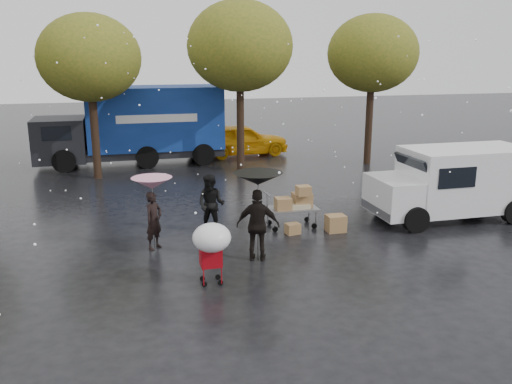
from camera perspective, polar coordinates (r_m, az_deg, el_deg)
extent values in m
plane|color=black|center=(13.80, -2.54, -6.92)|extent=(90.00, 90.00, 0.00)
imported|color=black|center=(14.43, -10.71, -2.97)|extent=(0.65, 0.66, 1.53)
imported|color=black|center=(15.38, -4.74, -1.32)|extent=(1.04, 0.97, 1.70)
imported|color=black|center=(13.35, 0.21, -3.52)|extent=(1.15, 0.76, 1.82)
cylinder|color=#4C4C4C|center=(14.39, -10.73, -2.51)|extent=(0.02, 0.02, 1.77)
cone|color=#E85F98|center=(14.16, -10.90, 0.92)|extent=(1.05, 1.05, 0.30)
sphere|color=#4C4C4C|center=(14.15, -10.91, 1.04)|extent=(0.06, 0.06, 0.06)
cylinder|color=#4C4C4C|center=(13.31, 0.21, -2.97)|extent=(0.02, 0.02, 2.09)
cone|color=black|center=(13.03, 0.21, 1.40)|extent=(1.21, 1.21, 0.30)
sphere|color=#4C4C4C|center=(13.02, 0.21, 1.53)|extent=(0.06, 0.06, 0.06)
cube|color=slate|center=(15.99, 3.78, -1.80)|extent=(1.50, 0.80, 0.08)
cylinder|color=slate|center=(15.71, 1.19, -1.12)|extent=(0.04, 0.04, 0.60)
cube|color=brown|center=(16.12, 4.87, -0.80)|extent=(0.55, 0.45, 0.40)
cube|color=brown|center=(15.75, 2.87, -1.23)|extent=(0.45, 0.40, 0.35)
cube|color=brown|center=(15.79, 5.02, 0.15)|extent=(0.40, 0.35, 0.28)
cube|color=tan|center=(15.97, 3.95, -1.45)|extent=(0.90, 0.55, 0.12)
cylinder|color=black|center=(15.66, 2.02, -3.93)|extent=(0.16, 0.05, 0.16)
cylinder|color=black|center=(16.25, 1.39, -3.23)|extent=(0.16, 0.05, 0.16)
cylinder|color=black|center=(16.03, 6.15, -3.57)|extent=(0.16, 0.05, 0.16)
cylinder|color=black|center=(16.60, 5.38, -2.90)|extent=(0.16, 0.05, 0.16)
cube|color=#A30912|center=(12.16, -4.78, -6.73)|extent=(0.47, 0.41, 0.45)
cylinder|color=#A30912|center=(11.85, -4.67, -5.40)|extent=(0.42, 0.02, 0.02)
cylinder|color=#4C4C4C|center=(11.88, -4.66, -5.71)|extent=(0.02, 0.02, 0.60)
ellipsoid|color=white|center=(11.81, -4.68, -4.80)|extent=(0.84, 0.84, 0.63)
cylinder|color=black|center=(12.22, -5.44, -9.65)|extent=(0.12, 0.04, 0.12)
cylinder|color=black|center=(12.51, -5.67, -9.06)|extent=(0.12, 0.04, 0.12)
cylinder|color=black|center=(12.27, -3.76, -9.50)|extent=(0.12, 0.04, 0.12)
cylinder|color=black|center=(12.56, -4.03, -8.91)|extent=(0.12, 0.04, 0.12)
cube|color=white|center=(17.94, 21.18, 1.36)|extent=(3.80, 2.00, 1.90)
cube|color=white|center=(16.77, 14.35, -0.39)|extent=(1.20, 1.95, 1.10)
cube|color=black|center=(16.84, 16.18, 2.53)|extent=(0.37, 1.70, 0.67)
cube|color=slate|center=(16.62, 12.59, -1.84)|extent=(0.12, 1.90, 0.25)
cylinder|color=black|center=(16.20, 16.46, -2.79)|extent=(0.76, 0.28, 0.76)
cylinder|color=black|center=(17.79, 13.37, -1.04)|extent=(0.76, 0.28, 0.76)
cylinder|color=black|center=(19.52, 22.00, -0.33)|extent=(0.76, 0.28, 0.76)
cube|color=navy|center=(25.39, -10.57, 7.71)|extent=(6.00, 2.50, 2.80)
cube|color=black|center=(25.57, -19.94, 5.21)|extent=(2.20, 2.40, 1.90)
cube|color=black|center=(25.57, -12.65, 4.14)|extent=(8.00, 2.30, 0.35)
cube|color=white|center=(24.13, -10.36, 7.61)|extent=(3.50, 0.03, 0.35)
cylinder|color=black|center=(24.55, -19.55, 3.10)|extent=(1.00, 0.30, 1.00)
cylinder|color=black|center=(26.81, -19.16, 4.05)|extent=(1.00, 0.30, 1.00)
cylinder|color=black|center=(24.72, -5.57, 3.95)|extent=(1.00, 0.30, 1.00)
cylinder|color=black|center=(26.96, -6.34, 4.83)|extent=(1.00, 0.30, 1.00)
cube|color=brown|center=(15.81, 8.38, -3.28)|extent=(0.54, 0.43, 0.49)
cube|color=brown|center=(15.51, 3.88, -3.86)|extent=(0.44, 0.37, 0.31)
imported|color=#FFB50D|center=(26.99, -1.56, 5.54)|extent=(4.75, 2.23, 1.57)
cylinder|color=black|center=(22.76, -16.67, 6.92)|extent=(0.32, 0.32, 4.48)
ellipsoid|color=#3F5718|center=(22.59, -17.15, 13.36)|extent=(4.00, 4.00, 3.40)
cylinder|color=black|center=(23.28, -1.66, 8.21)|extent=(0.32, 0.32, 4.90)
ellipsoid|color=#3F5718|center=(23.13, -1.72, 15.11)|extent=(4.40, 4.40, 3.74)
cylinder|color=black|center=(25.30, 11.85, 8.11)|extent=(0.32, 0.32, 4.62)
ellipsoid|color=#3F5718|center=(25.15, 12.17, 14.09)|extent=(4.00, 4.00, 3.40)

